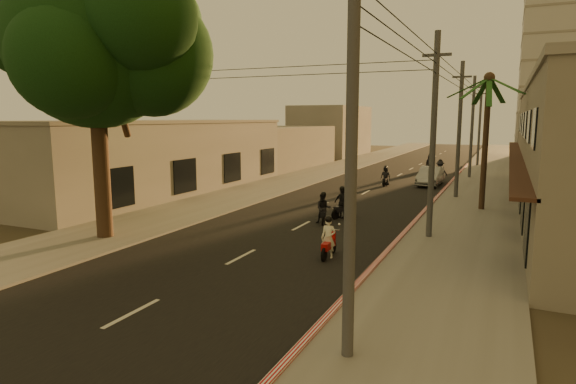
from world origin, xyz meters
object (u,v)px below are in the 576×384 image
at_px(palm_tree, 489,86).
at_px(scooter_far_c, 429,163).
at_px(scooter_red, 329,239).
at_px(scooter_far_b, 440,172).
at_px(scooter_mid_b, 342,204).
at_px(scooter_mid_a, 323,209).
at_px(parked_car, 430,176).
at_px(scooter_far_a, 386,177).
at_px(broadleaf_tree, 104,43).

height_order(palm_tree, scooter_far_c, palm_tree).
distance_m(palm_tree, scooter_red, 15.00).
bearing_deg(scooter_far_c, scooter_far_b, -101.56).
bearing_deg(scooter_mid_b, scooter_mid_a, -85.72).
height_order(scooter_far_b, parked_car, scooter_far_b).
xyz_separation_m(palm_tree, scooter_mid_b, (-6.75, -5.33, -6.34)).
bearing_deg(scooter_far_a, scooter_red, -83.73).
distance_m(scooter_red, scooter_far_c, 33.48).
bearing_deg(broadleaf_tree, palm_tree, 43.48).
relative_size(scooter_red, scooter_far_c, 0.98).
distance_m(scooter_mid_a, scooter_far_b, 18.97).
bearing_deg(scooter_far_a, scooter_far_c, 82.30).
relative_size(scooter_red, parked_car, 0.37).
distance_m(broadleaf_tree, scooter_red, 12.49).
bearing_deg(broadleaf_tree, parked_car, 66.47).
distance_m(scooter_mid_b, scooter_far_b, 17.29).
height_order(parked_car, scooter_far_c, scooter_far_c).
distance_m(palm_tree, scooter_mid_a, 11.89).
height_order(broadleaf_tree, scooter_far_b, broadleaf_tree).
xyz_separation_m(scooter_mid_a, scooter_mid_b, (0.46, 1.63, 0.05)).
relative_size(scooter_red, scooter_far_a, 1.01).
xyz_separation_m(palm_tree, scooter_far_a, (-7.50, 8.00, -6.41)).
xyz_separation_m(scooter_mid_a, scooter_far_a, (-0.29, 14.96, -0.02)).
bearing_deg(scooter_red, broadleaf_tree, -175.10).
bearing_deg(scooter_mid_b, palm_tree, 58.40).
distance_m(broadleaf_tree, scooter_mid_b, 13.90).
relative_size(scooter_mid_a, scooter_far_a, 0.99).
relative_size(palm_tree, parked_car, 1.79).
xyz_separation_m(scooter_mid_b, scooter_far_b, (2.92, 17.04, 0.10)).
xyz_separation_m(scooter_red, scooter_mid_b, (-1.86, 7.31, 0.07)).
xyz_separation_m(scooter_mid_b, scooter_far_a, (-0.75, 13.33, -0.07)).
relative_size(broadleaf_tree, palm_tree, 1.48).
distance_m(parked_car, scooter_far_c, 11.13).
distance_m(broadleaf_tree, scooter_far_c, 36.55).
height_order(broadleaf_tree, palm_tree, broadleaf_tree).
relative_size(scooter_far_a, scooter_far_b, 0.83).
height_order(scooter_far_b, scooter_far_c, scooter_far_b).
xyz_separation_m(broadleaf_tree, scooter_far_a, (7.11, 21.85, -7.74)).
bearing_deg(broadleaf_tree, scooter_mid_a, 42.98).
xyz_separation_m(scooter_far_a, parked_car, (3.20, 1.82, 0.01)).
bearing_deg(palm_tree, scooter_red, -111.16).
bearing_deg(scooter_red, parked_car, 86.28).
distance_m(scooter_mid_a, parked_car, 17.03).
height_order(palm_tree, scooter_red, palm_tree).
relative_size(scooter_far_a, parked_car, 0.37).
relative_size(scooter_mid_a, parked_car, 0.36).
relative_size(palm_tree, scooter_mid_b, 4.64).
xyz_separation_m(palm_tree, scooter_red, (-4.89, -12.64, -6.42)).
distance_m(scooter_mid_a, scooter_far_a, 14.96).
bearing_deg(scooter_far_a, palm_tree, -47.77).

